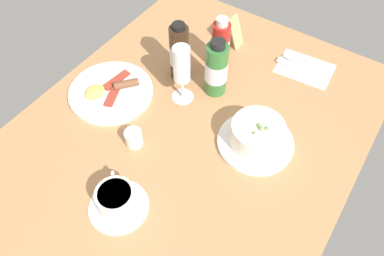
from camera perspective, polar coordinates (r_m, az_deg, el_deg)
ground_plane at (r=100.93cm, az=-0.72°, el=-1.15°), size 110.00×84.00×3.00cm
porridge_bowl at (r=95.97cm, az=9.77°, el=-1.11°), size 19.61×19.61×8.16cm
cutlery_setting at (r=120.56cm, az=16.47°, el=8.77°), size 13.17×17.23×0.90cm
coffee_cup at (r=87.32cm, az=-11.30°, el=-10.66°), size 13.87×13.87×6.86cm
creamer_jug at (r=96.93cm, az=-8.82°, el=-1.44°), size 4.52×5.44×5.13cm
wine_glass at (r=99.58cm, az=-1.57°, el=9.14°), size 6.21×6.21×17.81cm
sauce_bottle_green at (r=104.06cm, az=3.70°, el=8.88°), size 6.25×6.25×17.71cm
sauce_bottle_brown at (r=107.98cm, az=-1.92°, el=11.27°), size 5.57×5.57×18.40cm
sauce_bottle_red at (r=111.80cm, az=4.31°, el=12.30°), size 5.29×5.29×17.15cm
breakfast_plate at (r=110.33cm, az=-12.20°, el=5.41°), size 23.89×23.89×3.70cm
menu_card at (r=122.26cm, az=6.00°, el=14.47°), size 4.79×7.02×9.95cm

